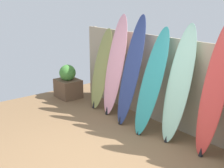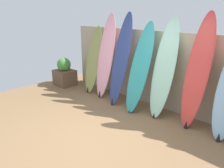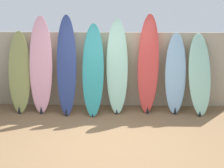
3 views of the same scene
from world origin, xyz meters
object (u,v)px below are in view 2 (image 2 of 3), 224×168
(surfboard_pink_1, at_px, (106,57))
(planter_box, at_px, (65,73))
(surfboard_seafoam_4, at_px, (164,69))
(surfboard_red_5, at_px, (197,72))
(surfboard_navy_2, at_px, (121,60))
(surfboard_teal_3, at_px, (140,68))
(surfboard_olive_0, at_px, (93,60))

(surfboard_pink_1, height_order, planter_box, surfboard_pink_1)
(planter_box, bearing_deg, surfboard_pink_1, 10.05)
(surfboard_pink_1, xyz_separation_m, planter_box, (-1.59, -0.28, -0.71))
(surfboard_pink_1, relative_size, planter_box, 2.54)
(surfboard_seafoam_4, xyz_separation_m, surfboard_red_5, (0.71, 0.02, 0.06))
(surfboard_navy_2, height_order, surfboard_teal_3, surfboard_navy_2)
(surfboard_pink_1, bearing_deg, surfboard_olive_0, 179.74)
(surfboard_teal_3, xyz_separation_m, planter_box, (-2.79, -0.20, -0.63))
(surfboard_navy_2, distance_m, surfboard_seafoam_4, 1.15)
(surfboard_navy_2, relative_size, surfboard_seafoam_4, 1.04)
(surfboard_pink_1, xyz_separation_m, surfboard_seafoam_4, (1.74, 0.04, -0.03))
(surfboard_pink_1, distance_m, surfboard_red_5, 2.45)
(surfboard_olive_0, distance_m, surfboard_navy_2, 1.13)
(surfboard_teal_3, relative_size, surfboard_red_5, 0.90)
(surfboard_seafoam_4, bearing_deg, surfboard_teal_3, -166.54)
(surfboard_red_5, xyz_separation_m, planter_box, (-4.04, -0.35, -0.74))
(surfboard_red_5, distance_m, planter_box, 4.12)
(surfboard_teal_3, bearing_deg, planter_box, -175.98)
(surfboard_navy_2, height_order, planter_box, surfboard_navy_2)
(surfboard_teal_3, height_order, surfboard_red_5, surfboard_red_5)
(surfboard_olive_0, relative_size, surfboard_teal_3, 0.91)
(surfboard_teal_3, height_order, surfboard_seafoam_4, surfboard_seafoam_4)
(surfboard_navy_2, bearing_deg, planter_box, -174.40)
(surfboard_navy_2, bearing_deg, surfboard_red_5, 4.11)
(surfboard_red_5, bearing_deg, surfboard_pink_1, -178.45)
(surfboard_pink_1, bearing_deg, surfboard_teal_3, -4.05)
(surfboard_olive_0, relative_size, planter_box, 2.14)
(surfboard_red_5, bearing_deg, surfboard_navy_2, -175.89)
(surfboard_olive_0, height_order, surfboard_teal_3, surfboard_teal_3)
(surfboard_olive_0, distance_m, surfboard_red_5, 2.97)
(surfboard_teal_3, xyz_separation_m, surfboard_red_5, (1.25, 0.15, 0.11))
(surfboard_olive_0, height_order, surfboard_pink_1, surfboard_pink_1)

